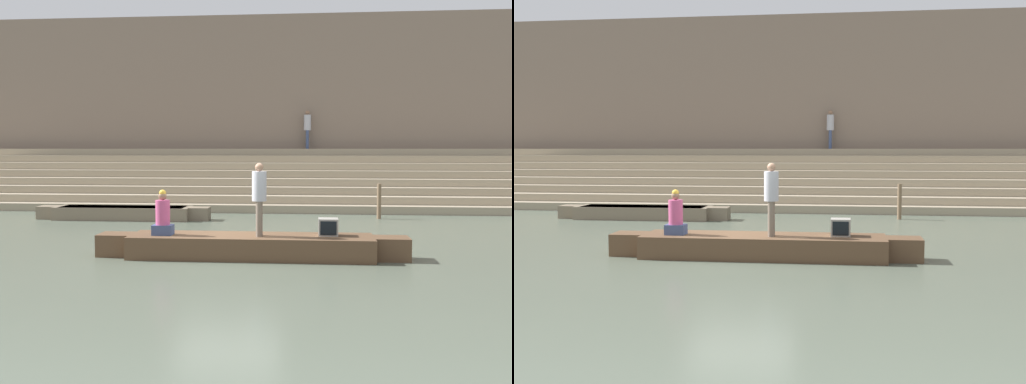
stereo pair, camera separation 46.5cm
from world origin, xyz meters
TOP-DOWN VIEW (x-y plane):
  - ground_plane at (0.00, 0.00)m, footprint 120.00×120.00m
  - ghat_steps at (0.00, 12.07)m, footprint 36.00×5.07m
  - back_wall at (0.00, 14.46)m, footprint 34.20×1.28m
  - rowboat_main at (0.62, -0.42)m, footprint 7.08×1.43m
  - person_standing at (0.82, -0.55)m, footprint 0.33×0.33m
  - person_rowing at (-1.39, -0.55)m, footprint 0.46×0.36m
  - tv_set at (2.37, -0.31)m, footprint 0.44×0.44m
  - moored_boat_shore at (-4.59, 6.49)m, footprint 6.10×1.21m
  - mooring_post at (4.35, 7.47)m, footprint 0.15×0.15m
  - person_on_steps at (1.77, 13.54)m, footprint 0.33×0.33m

SIDE VIEW (x-z plane):
  - ground_plane at x=0.00m, z-range 0.00..0.00m
  - moored_boat_shore at x=-4.59m, z-range 0.02..0.46m
  - rowboat_main at x=0.62m, z-range 0.02..0.53m
  - mooring_post at x=4.35m, z-range 0.00..1.24m
  - tv_set at x=2.37m, z-range 0.51..0.90m
  - ghat_steps at x=0.00m, z-range -0.36..2.11m
  - person_rowing at x=-1.39m, z-range 0.41..1.44m
  - person_standing at x=0.82m, z-range 0.64..2.28m
  - person_on_steps at x=1.77m, z-range 2.61..4.34m
  - back_wall at x=0.00m, z-range -0.03..8.58m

